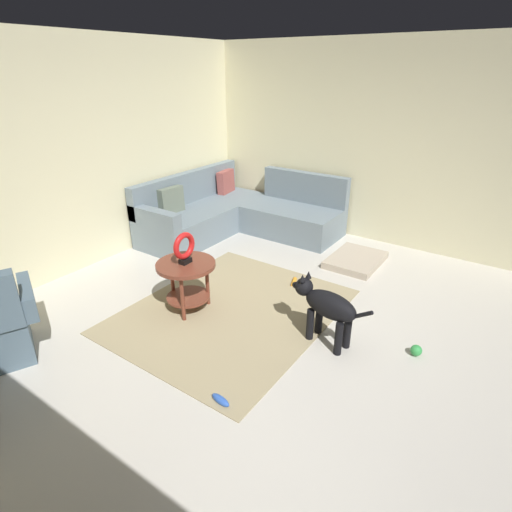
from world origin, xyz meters
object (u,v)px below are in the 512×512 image
dog (326,306)px  dog_toy_rope (294,282)px  dog_bed_mat (356,260)px  side_table (186,274)px  dog_toy_ball (416,350)px  sectional_couch (237,214)px  dog_toy_bone (221,400)px  torus_sculpture (184,247)px

dog → dog_toy_rope: bearing=53.6°
dog_bed_mat → dog_toy_rope: size_ratio=4.74×
side_table → dog_toy_rope: side_table is taller
dog_bed_mat → dog: (-1.74, -0.39, 0.33)m
side_table → dog_toy_ball: (0.58, -2.18, -0.37)m
sectional_couch → dog_toy_bone: sectional_couch is taller
sectional_couch → torus_sculpture: sectional_couch is taller
side_table → dog_toy_rope: (1.11, -0.64, -0.39)m
torus_sculpture → dog: 1.49m
sectional_couch → side_table: size_ratio=3.75×
dog_toy_ball → dog_toy_bone: size_ratio=0.56×
sectional_couch → dog_toy_ball: sectional_couch is taller
dog_toy_bone → sectional_couch: bearing=35.1°
dog_toy_rope → dog_toy_bone: dog_toy_bone is taller
dog_bed_mat → dog_toy_bone: dog_bed_mat is taller
sectional_couch → dog_bed_mat: sectional_couch is taller
dog_toy_ball → dog_toy_bone: dog_toy_ball is taller
dog → dog_toy_ball: bearing=-60.8°
sectional_couch → side_table: bearing=-155.9°
dog_bed_mat → dog_toy_ball: (-1.47, -1.16, 0.01)m
dog → dog_toy_bone: size_ratio=4.69×
sectional_couch → dog_toy_bone: size_ratio=12.50×
dog_toy_ball → dog_toy_rope: bearing=71.2°
dog_bed_mat → side_table: bearing=153.6°
dog_toy_ball → dog_toy_bone: bearing=143.4°
side_table → dog_toy_rope: size_ratio=3.56×
side_table → dog_toy_ball: bearing=-75.1°
side_table → dog: (0.31, -1.41, -0.04)m
sectional_couch → side_table: sectional_couch is taller
dog → dog_toy_ball: size_ratio=8.41×
torus_sculpture → dog_toy_rope: bearing=-30.0°
side_table → dog_bed_mat: bearing=-26.4°
dog_toy_rope → dog_toy_bone: size_ratio=0.94×
side_table → dog: size_ratio=0.71×
dog_bed_mat → torus_sculpture: bearing=153.6°
sectional_couch → dog_toy_bone: 3.56m
side_table → dog_bed_mat: side_table is taller
dog_toy_ball → torus_sculpture: bearing=104.9°
dog → dog_toy_ball: 0.88m
torus_sculpture → dog_toy_ball: torus_sculpture is taller
torus_sculpture → dog_bed_mat: bearing=-26.4°
torus_sculpture → dog_bed_mat: (2.05, -1.02, -0.67)m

